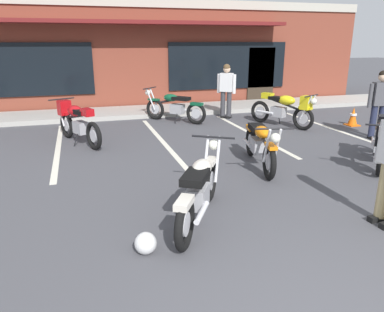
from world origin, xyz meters
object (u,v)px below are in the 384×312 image
person_by_back_row (380,101)px  traffic_cone (353,117)px  motorcycle_foreground_classic (200,189)px  motorcycle_blue_standard (382,140)px  motorcycle_red_sportbike (285,108)px  helmet_on_pavement (146,243)px  motorcycle_black_cruiser (260,144)px  person_in_black_shirt (226,88)px  motorcycle_orange_scrambler (174,107)px  motorcycle_silver_naked (77,121)px

person_by_back_row → traffic_cone: person_by_back_row is taller
motorcycle_foreground_classic → motorcycle_blue_standard: bearing=16.1°
motorcycle_red_sportbike → helmet_on_pavement: size_ratio=7.47×
motorcycle_black_cruiser → traffic_cone: motorcycle_black_cruiser is taller
motorcycle_foreground_classic → helmet_on_pavement: 1.09m
motorcycle_black_cruiser → motorcycle_blue_standard: 2.35m
motorcycle_black_cruiser → person_in_black_shirt: size_ratio=1.24×
motorcycle_orange_scrambler → person_by_back_row: size_ratio=1.00×
motorcycle_silver_naked → person_in_black_shirt: person_in_black_shirt is taller
motorcycle_red_sportbike → helmet_on_pavement: bearing=-132.4°
motorcycle_orange_scrambler → traffic_cone: motorcycle_orange_scrambler is taller
motorcycle_red_sportbike → person_in_black_shirt: size_ratio=1.16×
motorcycle_red_sportbike → motorcycle_blue_standard: 3.65m
motorcycle_red_sportbike → helmet_on_pavement: (-4.94, -5.42, -0.40)m
motorcycle_blue_standard → motorcycle_red_sportbike: bearing=89.7°
motorcycle_silver_naked → person_by_back_row: size_ratio=1.18×
helmet_on_pavement → traffic_cone: 8.53m
motorcycle_blue_standard → motorcycle_orange_scrambler: bearing=118.1°
person_in_black_shirt → motorcycle_silver_naked: bearing=-159.4°
person_in_black_shirt → person_by_back_row: bearing=-53.2°
traffic_cone → motorcycle_red_sportbike: bearing=167.2°
motorcycle_foreground_classic → person_in_black_shirt: bearing=65.2°
motorcycle_foreground_classic → person_by_back_row: size_ratio=1.12×
motorcycle_black_cruiser → motorcycle_orange_scrambler: size_ratio=1.25×
person_in_black_shirt → motorcycle_blue_standard: bearing=-78.1°
motorcycle_foreground_classic → helmet_on_pavement: bearing=-144.9°
person_by_back_row → helmet_on_pavement: bearing=-151.2°
motorcycle_foreground_classic → motorcycle_red_sportbike: 6.33m
motorcycle_foreground_classic → motorcycle_silver_naked: bearing=107.9°
person_in_black_shirt → motorcycle_red_sportbike: bearing=-54.8°
motorcycle_foreground_classic → motorcycle_blue_standard: size_ratio=1.10×
motorcycle_silver_naked → motorcycle_orange_scrambler: same height
motorcycle_foreground_classic → traffic_cone: size_ratio=3.52×
motorcycle_black_cruiser → person_by_back_row: (3.76, 1.10, 0.49)m
motorcycle_orange_scrambler → motorcycle_red_sportbike: bearing=-29.0°
motorcycle_foreground_classic → motorcycle_red_sportbike: (4.10, 4.82, 0.07)m
motorcycle_blue_standard → helmet_on_pavement: size_ratio=6.54×
motorcycle_silver_naked → person_in_black_shirt: size_ratio=1.18×
motorcycle_silver_naked → motorcycle_foreground_classic: bearing=-72.1°
motorcycle_foreground_classic → motorcycle_blue_standard: (4.07, 1.17, 0.07)m
helmet_on_pavement → person_in_black_shirt: bearing=61.5°
motorcycle_black_cruiser → motorcycle_silver_naked: same height
motorcycle_orange_scrambler → traffic_cone: size_ratio=3.15×
helmet_on_pavement → person_by_back_row: bearing=28.8°
motorcycle_silver_naked → motorcycle_red_sportbike: bearing=0.9°
motorcycle_red_sportbike → motorcycle_silver_naked: 5.62m
person_in_black_shirt → traffic_cone: person_in_black_shirt is taller
person_in_black_shirt → person_by_back_row: same height
motorcycle_silver_naked → helmet_on_pavement: size_ratio=7.59×
motorcycle_foreground_classic → person_in_black_shirt: size_ratio=1.12×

